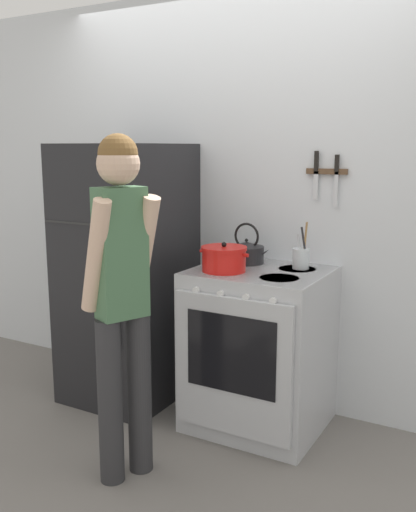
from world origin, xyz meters
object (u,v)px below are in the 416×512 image
object	(u,v)px
refrigerator	(127,273)
dutch_oven_pot	(224,259)
tea_kettle	(247,252)
person	(122,289)
stove_range	(258,348)
utensil_jar	(301,258)

from	to	relation	value
refrigerator	dutch_oven_pot	distance (m)	0.78
refrigerator	dutch_oven_pot	world-z (taller)	refrigerator
tea_kettle	person	world-z (taller)	person
refrigerator	stove_range	bearing A→B (deg)	0.13
stove_range	dutch_oven_pot	bearing A→B (deg)	-147.56
person	refrigerator	bearing A→B (deg)	59.30
tea_kettle	stove_range	bearing A→B (deg)	-46.20
dutch_oven_pot	utensil_jar	world-z (taller)	utensil_jar
stove_range	dutch_oven_pot	xyz separation A→B (m)	(-0.17, -0.10, 0.52)
refrigerator	dutch_oven_pot	size ratio (longest dim) A/B	5.48
refrigerator	person	bearing A→B (deg)	-53.90
refrigerator	stove_range	distance (m)	0.98
refrigerator	dutch_oven_pot	bearing A→B (deg)	-7.79
dutch_oven_pot	tea_kettle	bearing A→B (deg)	87.18
refrigerator	person	distance (m)	0.98
stove_range	utensil_jar	world-z (taller)	utensil_jar
refrigerator	person	world-z (taller)	person
person	utensil_jar	bearing A→B (deg)	-6.06
tea_kettle	person	distance (m)	0.96
dutch_oven_pot	tea_kettle	world-z (taller)	tea_kettle
dutch_oven_pot	refrigerator	bearing A→B (deg)	172.21
refrigerator	stove_range	size ratio (longest dim) A/B	1.75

